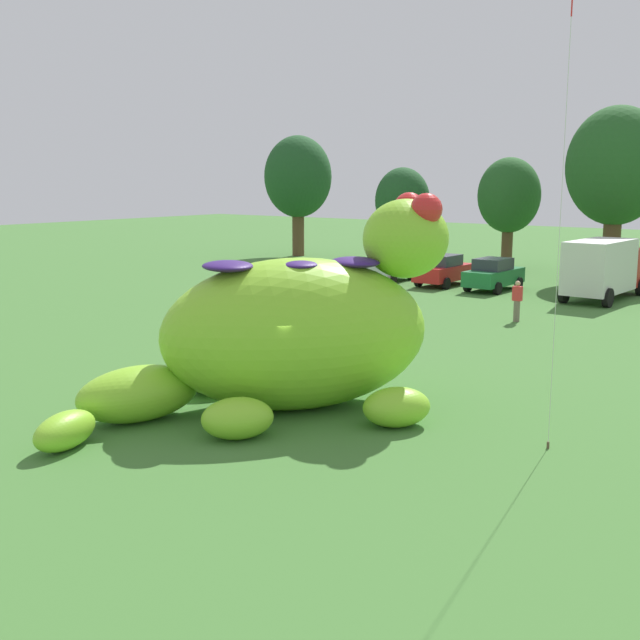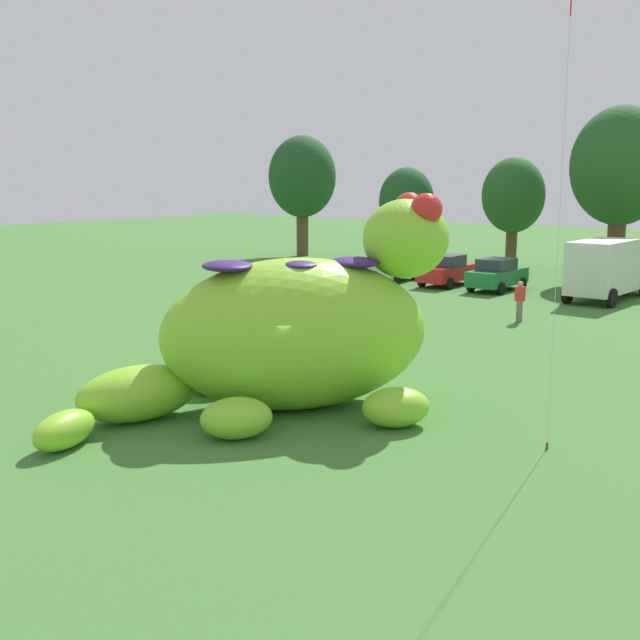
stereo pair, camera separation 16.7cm
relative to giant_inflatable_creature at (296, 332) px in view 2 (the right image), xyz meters
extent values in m
plane|color=#427533|center=(-0.25, -0.40, -2.02)|extent=(160.00, 160.00, 0.00)
ellipsoid|color=#8CD12D|center=(-0.01, 0.02, -0.06)|extent=(6.96, 7.65, 3.91)
ellipsoid|color=#8CD12D|center=(1.77, 2.39, 2.31)|extent=(3.02, 3.06, 2.07)
sphere|color=red|center=(1.50, 2.97, 3.09)|extent=(0.83, 0.83, 0.83)
sphere|color=red|center=(2.41, 2.29, 3.09)|extent=(0.83, 0.83, 0.83)
ellipsoid|color=navy|center=(0.94, 1.27, 1.74)|extent=(2.00, 1.94, 0.26)
ellipsoid|color=navy|center=(-0.01, 0.02, 1.74)|extent=(2.00, 1.94, 0.26)
ellipsoid|color=navy|center=(-1.05, -1.37, 1.74)|extent=(2.00, 1.94, 0.26)
ellipsoid|color=#8CD12D|center=(-0.59, 2.86, -1.54)|extent=(1.96, 2.06, 0.96)
ellipsoid|color=#8CD12D|center=(2.88, 0.24, -1.54)|extent=(1.96, 2.06, 0.96)
ellipsoid|color=#8CD12D|center=(-2.75, -0.31, -1.54)|extent=(1.96, 2.06, 0.96)
ellipsoid|color=#8CD12D|center=(0.44, -2.71, -1.54)|extent=(1.96, 2.06, 0.96)
ellipsoid|color=#8CD12D|center=(-2.41, -3.18, -1.33)|extent=(2.41, 3.45, 1.37)
ellipsoid|color=#8CD12D|center=(-2.10, -5.52, -1.60)|extent=(1.26, 1.95, 0.84)
cube|color=#B7BABF|center=(-11.53, 22.88, -1.30)|extent=(2.17, 4.27, 0.80)
cube|color=#2D333D|center=(-11.52, 22.73, -0.60)|extent=(1.72, 2.13, 0.60)
cylinder|color=black|center=(-12.53, 24.04, -1.70)|extent=(0.31, 0.66, 0.64)
cylinder|color=black|center=(-10.84, 24.24, -1.70)|extent=(0.31, 0.66, 0.64)
cylinder|color=black|center=(-12.23, 21.52, -1.70)|extent=(0.31, 0.66, 0.64)
cylinder|color=black|center=(-10.54, 21.72, -1.70)|extent=(0.31, 0.66, 0.64)
cube|color=red|center=(-8.23, 23.33, -1.30)|extent=(1.74, 4.12, 0.80)
cube|color=#2D333D|center=(-8.23, 23.18, -0.60)|extent=(1.52, 1.98, 0.60)
cylinder|color=black|center=(-9.06, 24.61, -1.70)|extent=(0.25, 0.64, 0.64)
cylinder|color=black|center=(-7.36, 24.59, -1.70)|extent=(0.25, 0.64, 0.64)
cylinder|color=black|center=(-9.09, 22.07, -1.70)|extent=(0.25, 0.64, 0.64)
cylinder|color=black|center=(-7.39, 22.05, -1.70)|extent=(0.25, 0.64, 0.64)
cube|color=#1E7238|center=(-5.18, 23.20, -1.30)|extent=(1.80, 4.14, 0.80)
cube|color=#2D333D|center=(-5.19, 23.05, -0.60)|extent=(1.55, 2.01, 0.60)
cylinder|color=black|center=(-6.00, 24.50, -1.70)|extent=(0.26, 0.65, 0.64)
cylinder|color=black|center=(-4.30, 24.45, -1.70)|extent=(0.26, 0.65, 0.64)
cylinder|color=black|center=(-6.06, 21.96, -1.70)|extent=(0.26, 0.65, 0.64)
cylinder|color=black|center=(-4.36, 21.91, -1.70)|extent=(0.26, 0.65, 0.64)
cube|color=#B2231E|center=(0.58, 26.05, -0.62)|extent=(2.08, 1.89, 1.90)
cube|color=silver|center=(0.44, 22.85, -0.32)|extent=(2.30, 4.69, 2.50)
cylinder|color=black|center=(-0.42, 26.09, -1.57)|extent=(0.32, 0.91, 0.90)
cylinder|color=black|center=(-0.68, 21.29, -1.57)|extent=(0.32, 0.91, 0.90)
cylinder|color=black|center=(1.42, 21.20, -1.57)|extent=(0.32, 0.91, 0.90)
cylinder|color=brown|center=(-25.24, 31.70, -0.42)|extent=(0.91, 0.91, 3.19)
ellipsoid|color=#1E4C23|center=(-25.24, 31.70, 3.97)|extent=(5.10, 5.10, 6.12)
cylinder|color=brown|center=(-15.66, 31.09, -0.85)|extent=(0.66, 0.66, 2.33)
ellipsoid|color=#1E4C23|center=(-15.66, 31.09, 2.36)|extent=(3.72, 3.72, 4.47)
cylinder|color=brown|center=(-9.01, 33.49, -0.75)|extent=(0.73, 0.73, 2.54)
ellipsoid|color=#235623|center=(-9.01, 33.49, 2.77)|extent=(4.07, 4.07, 4.89)
cylinder|color=brown|center=(-1.50, 30.94, -0.27)|extent=(1.00, 1.00, 3.50)
ellipsoid|color=#235623|center=(-1.50, 30.94, 4.56)|extent=(5.59, 5.59, 6.71)
cylinder|color=#726656|center=(-7.23, 10.59, -1.58)|extent=(0.26, 0.26, 0.88)
cube|color=white|center=(-7.23, 10.59, -0.84)|extent=(0.38, 0.22, 0.60)
sphere|color=beige|center=(-7.23, 10.59, -0.42)|extent=(0.22, 0.22, 0.22)
cylinder|color=#726656|center=(-0.48, 15.22, -1.58)|extent=(0.26, 0.26, 0.88)
cube|color=red|center=(-0.48, 15.22, -0.84)|extent=(0.38, 0.22, 0.60)
sphere|color=tan|center=(-0.48, 15.22, -0.42)|extent=(0.22, 0.22, 0.22)
cylinder|color=brown|center=(6.39, 0.92, -1.94)|extent=(0.06, 0.06, 0.15)
cylinder|color=silver|center=(6.39, 0.92, 3.35)|extent=(0.01, 0.01, 10.43)
camera|label=1|loc=(12.33, -15.33, 3.87)|focal=44.04mm
camera|label=2|loc=(12.46, -15.23, 3.87)|focal=44.04mm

